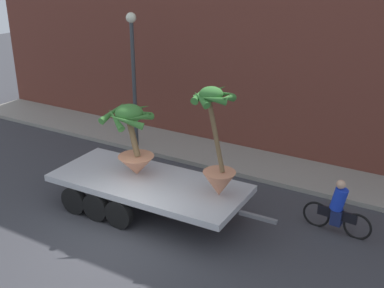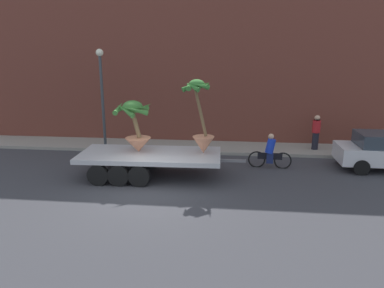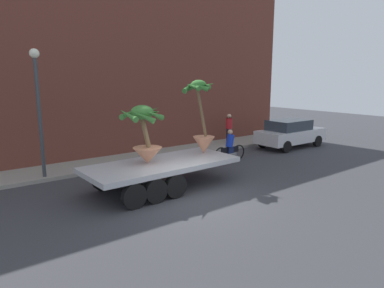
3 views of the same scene
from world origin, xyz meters
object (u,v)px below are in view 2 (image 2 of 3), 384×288
object	(u,v)px
street_lamp	(102,86)
potted_palm_middle	(136,127)
potted_palm_rear	(201,122)
flatbed_trailer	(144,158)
pedestrian_near_gate	(316,132)
pedestrian_far_left	(316,132)
cyclist	(270,153)

from	to	relation	value
street_lamp	potted_palm_middle	bearing A→B (deg)	-53.65
potted_palm_rear	potted_palm_middle	world-z (taller)	potted_palm_rear
flatbed_trailer	pedestrian_near_gate	xyz separation A→B (m)	(7.59, 4.35, 0.28)
pedestrian_far_left	street_lamp	xyz separation A→B (m)	(-10.44, -0.72, 2.19)
potted_palm_rear	pedestrian_far_left	world-z (taller)	potted_palm_rear
potted_palm_rear	pedestrian_far_left	distance (m)	6.81
flatbed_trailer	potted_palm_rear	bearing A→B (deg)	6.11
cyclist	street_lamp	bearing A→B (deg)	166.06
flatbed_trailer	cyclist	bearing A→B (deg)	17.73
cyclist	pedestrian_near_gate	bearing A→B (deg)	47.45
flatbed_trailer	street_lamp	xyz separation A→B (m)	(-2.88, 3.61, 2.47)
pedestrian_far_left	flatbed_trailer	bearing A→B (deg)	-150.19
potted_palm_rear	cyclist	distance (m)	3.53
flatbed_trailer	potted_palm_middle	size ratio (longest dim) A/B	3.20
potted_palm_middle	pedestrian_near_gate	distance (m)	9.02
potted_palm_rear	potted_palm_middle	size ratio (longest dim) A/B	1.40
potted_palm_middle	pedestrian_near_gate	bearing A→B (deg)	27.88
potted_palm_middle	street_lamp	distance (m)	4.47
flatbed_trailer	street_lamp	size ratio (longest dim) A/B	1.36
cyclist	potted_palm_middle	bearing A→B (deg)	-164.79
pedestrian_near_gate	street_lamp	bearing A→B (deg)	-175.99
potted_palm_middle	pedestrian_near_gate	xyz separation A→B (m)	(7.93, 4.19, -0.93)
street_lamp	potted_palm_rear	bearing A→B (deg)	-33.33
potted_palm_middle	flatbed_trailer	bearing A→B (deg)	-24.77
pedestrian_far_left	cyclist	bearing A→B (deg)	-132.32
flatbed_trailer	cyclist	xyz separation A→B (m)	(5.10, 1.63, -0.09)
potted_palm_rear	street_lamp	bearing A→B (deg)	146.67
flatbed_trailer	pedestrian_far_left	world-z (taller)	pedestrian_far_left
potted_palm_rear	cyclist	bearing A→B (deg)	25.97
cyclist	pedestrian_far_left	world-z (taller)	pedestrian_far_left
pedestrian_near_gate	pedestrian_far_left	world-z (taller)	same
pedestrian_near_gate	pedestrian_far_left	bearing A→B (deg)	-158.45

